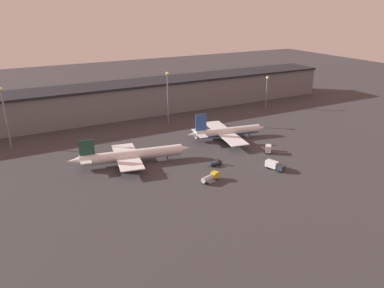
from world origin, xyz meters
name	(u,v)px	position (x,y,z in m)	size (l,w,h in m)	color
ground	(227,165)	(0.00, 0.00, 0.00)	(600.00, 600.00, 0.00)	#383538
terminal_building	(145,97)	(0.00, 89.03, 9.39)	(248.21, 24.38, 18.68)	slate
airplane_0	(131,155)	(-33.77, 19.71, 3.70)	(50.00, 29.78, 12.29)	white
airplane_1	(227,132)	(17.32, 26.84, 3.43)	(40.62, 37.70, 13.50)	white
service_vehicle_0	(274,165)	(14.21, -12.31, 1.85)	(4.87, 8.22, 3.28)	#282D38
service_vehicle_1	(268,148)	(23.54, 3.00, 2.01)	(5.64, 6.12, 3.66)	#282D38
service_vehicle_2	(210,177)	(-13.67, -9.58, 1.70)	(8.01, 4.51, 2.98)	gold
service_vehicle_3	(215,163)	(-4.35, 2.02, 1.16)	(5.54, 2.31, 2.49)	#282D38
lamp_post_0	(5,110)	(-76.07, 63.81, 17.47)	(1.80, 1.80, 27.87)	slate
lamp_post_1	(168,91)	(3.18, 63.81, 17.44)	(1.80, 1.80, 27.81)	slate
lamp_post_2	(267,87)	(70.56, 63.81, 12.85)	(1.80, 1.80, 19.55)	slate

